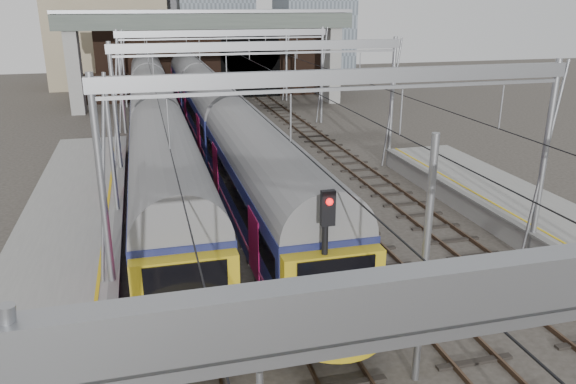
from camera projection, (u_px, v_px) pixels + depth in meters
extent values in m
cube|color=slate|center=(107.00, 383.00, 13.82)|extent=(0.35, 55.00, 0.12)
cube|color=#4C3828|center=(153.00, 227.00, 25.92)|extent=(0.08, 80.00, 0.16)
cube|color=#4C3828|center=(184.00, 224.00, 26.27)|extent=(0.08, 80.00, 0.16)
cube|color=black|center=(169.00, 227.00, 26.12)|extent=(2.40, 80.00, 0.14)
cube|color=#4C3828|center=(238.00, 219.00, 26.88)|extent=(0.08, 80.00, 0.16)
cube|color=#4C3828|center=(268.00, 216.00, 27.22)|extent=(0.08, 80.00, 0.16)
cube|color=black|center=(253.00, 219.00, 27.08)|extent=(2.40, 80.00, 0.14)
cube|color=#4C3828|center=(318.00, 211.00, 27.84)|extent=(0.08, 80.00, 0.16)
cube|color=#4C3828|center=(345.00, 209.00, 28.18)|extent=(0.08, 80.00, 0.16)
cube|color=black|center=(332.00, 212.00, 28.04)|extent=(2.40, 80.00, 0.14)
cube|color=#4C3828|center=(392.00, 204.00, 28.80)|extent=(0.08, 80.00, 0.16)
cube|color=#4C3828|center=(418.00, 202.00, 29.14)|extent=(0.08, 80.00, 0.16)
cube|color=black|center=(405.00, 205.00, 28.99)|extent=(2.40, 80.00, 0.14)
cylinder|color=gray|center=(103.00, 199.00, 17.90)|extent=(0.24, 0.24, 8.00)
cylinder|color=gray|center=(543.00, 163.00, 21.83)|extent=(0.24, 0.24, 8.00)
cube|color=gray|center=(349.00, 77.00, 18.70)|extent=(16.80, 0.28, 0.50)
cylinder|color=gray|center=(116.00, 117.00, 30.72)|extent=(0.24, 0.24, 8.00)
cylinder|color=gray|center=(392.00, 103.00, 34.65)|extent=(0.24, 0.24, 8.00)
cube|color=gray|center=(261.00, 46.00, 31.52)|extent=(16.80, 0.28, 0.50)
cylinder|color=gray|center=(121.00, 83.00, 43.54)|extent=(0.24, 0.24, 8.00)
cylinder|color=gray|center=(322.00, 76.00, 47.47)|extent=(0.24, 0.24, 8.00)
cube|color=gray|center=(224.00, 33.00, 44.34)|extent=(16.80, 0.28, 0.50)
cylinder|color=gray|center=(123.00, 66.00, 54.53)|extent=(0.24, 0.24, 8.00)
cylinder|color=gray|center=(286.00, 62.00, 58.46)|extent=(0.24, 0.24, 8.00)
cube|color=gray|center=(206.00, 27.00, 55.33)|extent=(16.80, 0.28, 0.50)
cube|color=black|center=(160.00, 110.00, 24.35)|extent=(0.03, 80.00, 0.03)
cube|color=black|center=(251.00, 106.00, 25.31)|extent=(0.03, 80.00, 0.03)
cube|color=black|center=(335.00, 102.00, 26.27)|extent=(0.03, 80.00, 0.03)
cube|color=black|center=(413.00, 99.00, 27.23)|extent=(0.03, 80.00, 0.03)
cube|color=black|center=(221.00, 55.00, 60.48)|extent=(26.00, 2.00, 9.00)
cube|color=black|center=(251.00, 73.00, 60.87)|extent=(6.50, 0.10, 5.20)
cylinder|color=black|center=(250.00, 48.00, 60.03)|extent=(6.50, 0.10, 6.50)
cube|color=black|center=(108.00, 88.00, 57.65)|extent=(6.00, 1.50, 3.00)
cube|color=gray|center=(74.00, 69.00, 51.63)|extent=(1.20, 2.50, 8.20)
cube|color=gray|center=(332.00, 62.00, 57.63)|extent=(1.20, 2.50, 8.20)
cube|color=#566058|center=(208.00, 21.00, 53.31)|extent=(28.00, 3.00, 1.40)
cube|color=gray|center=(208.00, 11.00, 53.02)|extent=(28.00, 3.00, 0.30)
cube|color=gray|center=(167.00, 8.00, 83.71)|extent=(18.00, 14.00, 18.00)
cube|color=black|center=(200.00, 120.00, 48.12)|extent=(2.34, 69.25, 0.70)
cube|color=#15194A|center=(199.00, 97.00, 47.48)|extent=(2.98, 69.25, 2.66)
cylinder|color=slate|center=(198.00, 81.00, 47.06)|extent=(2.92, 68.75, 2.92)
cube|color=black|center=(199.00, 92.00, 47.35)|extent=(3.00, 68.05, 0.80)
cube|color=#C73E6B|center=(200.00, 105.00, 47.72)|extent=(3.00, 68.25, 0.13)
cube|color=#B49817|center=(334.00, 294.00, 15.67)|extent=(2.92, 0.60, 2.46)
cube|color=black|center=(336.00, 276.00, 15.31)|extent=(2.23, 0.08, 1.06)
cube|color=black|center=(156.00, 144.00, 39.94)|extent=(2.35, 52.07, 0.70)
cube|color=#15194A|center=(154.00, 116.00, 39.30)|extent=(2.99, 52.07, 2.67)
cylinder|color=slate|center=(153.00, 97.00, 38.87)|extent=(2.93, 51.57, 2.93)
cube|color=black|center=(154.00, 110.00, 39.16)|extent=(3.01, 50.87, 0.80)
cube|color=#C73E6B|center=(155.00, 127.00, 39.54)|extent=(3.01, 51.07, 0.13)
cube|color=#B49817|center=(187.00, 300.00, 15.35)|extent=(2.93, 0.60, 2.47)
cube|color=black|center=(186.00, 282.00, 14.99)|extent=(2.24, 0.08, 1.07)
cylinder|color=black|center=(324.00, 282.00, 15.55)|extent=(0.17, 0.17, 5.18)
cube|color=black|center=(328.00, 208.00, 14.66)|extent=(0.38, 0.18, 0.97)
sphere|color=red|center=(330.00, 202.00, 14.48)|extent=(0.19, 0.19, 0.19)
cube|color=#1651A9|center=(299.00, 291.00, 20.31)|extent=(0.87, 0.72, 0.09)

